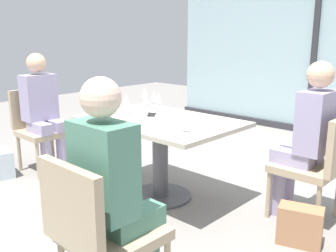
{
  "coord_description": "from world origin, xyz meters",
  "views": [
    {
      "loc": [
        2.27,
        -2.33,
        1.46
      ],
      "look_at": [
        0.0,
        0.1,
        0.65
      ],
      "focal_mm": 40.99,
      "sensor_mm": 36.0,
      "label": 1
    }
  ],
  "objects_px": {
    "wine_glass_4": "(126,100)",
    "coffee_cup": "(164,113)",
    "person_side_end": "(43,107)",
    "handbag_2": "(3,163)",
    "chair_far_right": "(319,161)",
    "person_far_right": "(307,133)",
    "chair_side_end": "(39,124)",
    "person_front_right": "(114,185)",
    "cell_phone_on_table": "(152,115)",
    "wine_glass_5": "(184,115)",
    "wine_glass_6": "(158,99)",
    "wine_glass_0": "(154,96)",
    "wine_glass_3": "(145,99)",
    "wine_glass_1": "(105,103)",
    "wine_glass_2": "(145,93)",
    "dining_table_main": "(160,138)",
    "handbag_1": "(300,226)",
    "chair_front_right": "(98,228)"
  },
  "relations": [
    {
      "from": "chair_far_right",
      "to": "wine_glass_0",
      "type": "bearing_deg",
      "value": -171.01
    },
    {
      "from": "wine_glass_3",
      "to": "handbag_2",
      "type": "xyz_separation_m",
      "value": [
        -1.3,
        -0.82,
        -0.72
      ]
    },
    {
      "from": "wine_glass_5",
      "to": "person_side_end",
      "type": "bearing_deg",
      "value": -176.02
    },
    {
      "from": "chair_front_right",
      "to": "person_far_right",
      "type": "relative_size",
      "value": 0.69
    },
    {
      "from": "wine_glass_0",
      "to": "wine_glass_5",
      "type": "bearing_deg",
      "value": -31.0
    },
    {
      "from": "chair_side_end",
      "to": "handbag_2",
      "type": "relative_size",
      "value": 2.9
    },
    {
      "from": "wine_glass_4",
      "to": "person_far_right",
      "type": "bearing_deg",
      "value": 20.57
    },
    {
      "from": "chair_far_right",
      "to": "wine_glass_3",
      "type": "distance_m",
      "value": 1.58
    },
    {
      "from": "person_front_right",
      "to": "chair_front_right",
      "type": "bearing_deg",
      "value": -90.0
    },
    {
      "from": "person_front_right",
      "to": "cell_phone_on_table",
      "type": "distance_m",
      "value": 1.59
    },
    {
      "from": "chair_side_end",
      "to": "wine_glass_0",
      "type": "height_order",
      "value": "wine_glass_0"
    },
    {
      "from": "wine_glass_3",
      "to": "cell_phone_on_table",
      "type": "bearing_deg",
      "value": -8.6
    },
    {
      "from": "chair_side_end",
      "to": "wine_glass_4",
      "type": "relative_size",
      "value": 4.7
    },
    {
      "from": "chair_far_right",
      "to": "person_far_right",
      "type": "distance_m",
      "value": 0.23
    },
    {
      "from": "person_side_end",
      "to": "handbag_2",
      "type": "height_order",
      "value": "person_side_end"
    },
    {
      "from": "person_front_right",
      "to": "wine_glass_4",
      "type": "distance_m",
      "value": 1.66
    },
    {
      "from": "wine_glass_1",
      "to": "wine_glass_5",
      "type": "bearing_deg",
      "value": 5.34
    },
    {
      "from": "wine_glass_4",
      "to": "coffee_cup",
      "type": "height_order",
      "value": "wine_glass_4"
    },
    {
      "from": "chair_front_right",
      "to": "cell_phone_on_table",
      "type": "xyz_separation_m",
      "value": [
        -0.99,
        1.36,
        0.24
      ]
    },
    {
      "from": "chair_far_right",
      "to": "wine_glass_3",
      "type": "bearing_deg",
      "value": -163.9
    },
    {
      "from": "cell_phone_on_table",
      "to": "person_side_end",
      "type": "bearing_deg",
      "value": 159.1
    },
    {
      "from": "chair_side_end",
      "to": "wine_glass_5",
      "type": "relative_size",
      "value": 4.7
    },
    {
      "from": "person_front_right",
      "to": "wine_glass_6",
      "type": "bearing_deg",
      "value": 126.76
    },
    {
      "from": "wine_glass_2",
      "to": "wine_glass_0",
      "type": "bearing_deg",
      "value": -21.65
    },
    {
      "from": "chair_far_right",
      "to": "chair_side_end",
      "type": "height_order",
      "value": "same"
    },
    {
      "from": "chair_side_end",
      "to": "wine_glass_1",
      "type": "relative_size",
      "value": 4.7
    },
    {
      "from": "chair_side_end",
      "to": "handbag_2",
      "type": "xyz_separation_m",
      "value": [
        -0.07,
        -0.4,
        -0.36
      ]
    },
    {
      "from": "person_far_right",
      "to": "chair_side_end",
      "type": "bearing_deg",
      "value": -161.93
    },
    {
      "from": "wine_glass_0",
      "to": "cell_phone_on_table",
      "type": "relative_size",
      "value": 1.28
    },
    {
      "from": "dining_table_main",
      "to": "coffee_cup",
      "type": "relative_size",
      "value": 15.06
    },
    {
      "from": "person_side_end",
      "to": "wine_glass_1",
      "type": "height_order",
      "value": "person_side_end"
    },
    {
      "from": "chair_side_end",
      "to": "wine_glass_5",
      "type": "bearing_deg",
      "value": 3.76
    },
    {
      "from": "person_front_right",
      "to": "wine_glass_4",
      "type": "bearing_deg",
      "value": 136.73
    },
    {
      "from": "handbag_2",
      "to": "wine_glass_3",
      "type": "bearing_deg",
      "value": 41.95
    },
    {
      "from": "person_side_end",
      "to": "wine_glass_6",
      "type": "xyz_separation_m",
      "value": [
        1.18,
        0.54,
        0.16
      ]
    },
    {
      "from": "wine_glass_0",
      "to": "person_side_end",
      "type": "bearing_deg",
      "value": -150.19
    },
    {
      "from": "chair_far_right",
      "to": "wine_glass_3",
      "type": "height_order",
      "value": "wine_glass_3"
    },
    {
      "from": "chair_far_right",
      "to": "wine_glass_6",
      "type": "height_order",
      "value": "wine_glass_6"
    },
    {
      "from": "wine_glass_6",
      "to": "handbag_1",
      "type": "bearing_deg",
      "value": -4.11
    },
    {
      "from": "dining_table_main",
      "to": "handbag_1",
      "type": "xyz_separation_m",
      "value": [
        1.28,
        0.09,
        -0.42
      ]
    },
    {
      "from": "wine_glass_5",
      "to": "cell_phone_on_table",
      "type": "height_order",
      "value": "wine_glass_5"
    },
    {
      "from": "wine_glass_0",
      "to": "chair_front_right",
      "type": "bearing_deg",
      "value": -53.4
    },
    {
      "from": "wine_glass_1",
      "to": "wine_glass_5",
      "type": "relative_size",
      "value": 1.0
    },
    {
      "from": "chair_far_right",
      "to": "wine_glass_2",
      "type": "bearing_deg",
      "value": -175.03
    },
    {
      "from": "person_far_right",
      "to": "wine_glass_2",
      "type": "height_order",
      "value": "person_far_right"
    },
    {
      "from": "chair_far_right",
      "to": "wine_glass_5",
      "type": "height_order",
      "value": "wine_glass_5"
    },
    {
      "from": "dining_table_main",
      "to": "handbag_1",
      "type": "bearing_deg",
      "value": 4.16
    },
    {
      "from": "coffee_cup",
      "to": "handbag_2",
      "type": "distance_m",
      "value": 1.87
    },
    {
      "from": "chair_far_right",
      "to": "wine_glass_6",
      "type": "relative_size",
      "value": 4.7
    },
    {
      "from": "chair_front_right",
      "to": "person_side_end",
      "type": "distance_m",
      "value": 2.41
    }
  ]
}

